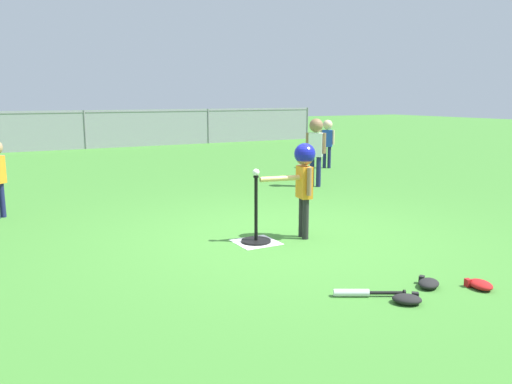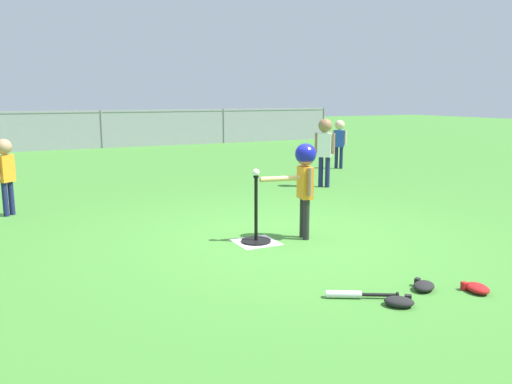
{
  "view_description": "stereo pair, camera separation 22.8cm",
  "coord_description": "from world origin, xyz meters",
  "views": [
    {
      "loc": [
        -2.92,
        -4.66,
        1.54
      ],
      "look_at": [
        -0.36,
        0.02,
        0.55
      ],
      "focal_mm": 36.08,
      "sensor_mm": 36.0,
      "label": 1
    },
    {
      "loc": [
        -2.72,
        -4.76,
        1.54
      ],
      "look_at": [
        -0.36,
        0.02,
        0.55
      ],
      "focal_mm": 36.08,
      "sensor_mm": 36.0,
      "label": 2
    }
  ],
  "objects": [
    {
      "name": "ground_plane",
      "position": [
        0.0,
        0.0,
        0.0
      ],
      "size": [
        60.0,
        60.0,
        0.0
      ],
      "primitive_type": "plane",
      "color": "#3D7A2D"
    },
    {
      "name": "home_plate",
      "position": [
        -0.36,
        0.02,
        0.0
      ],
      "size": [
        0.44,
        0.44,
        0.01
      ],
      "primitive_type": "cube",
      "color": "white",
      "rests_on": "ground_plane"
    },
    {
      "name": "batting_tee",
      "position": [
        -0.36,
        0.02,
        0.12
      ],
      "size": [
        0.32,
        0.32,
        0.72
      ],
      "color": "black",
      "rests_on": "ground_plane"
    },
    {
      "name": "baseball_on_tee",
      "position": [
        -0.36,
        0.02,
        0.76
      ],
      "size": [
        0.07,
        0.07,
        0.07
      ],
      "primitive_type": "sphere",
      "color": "white",
      "rests_on": "batting_tee"
    },
    {
      "name": "batter_child",
      "position": [
        0.18,
        -0.07,
        0.75
      ],
      "size": [
        0.62,
        0.3,
        1.05
      ],
      "color": "#262626",
      "rests_on": "ground_plane"
    },
    {
      "name": "fielder_deep_left",
      "position": [
        3.82,
        4.42,
        0.68
      ],
      "size": [
        0.24,
        0.23,
        1.05
      ],
      "color": "#191E4C",
      "rests_on": "ground_plane"
    },
    {
      "name": "fielder_near_left",
      "position": [
        2.22,
        2.59,
        0.76
      ],
      "size": [
        0.26,
        0.26,
        1.18
      ],
      "color": "#191E4C",
      "rests_on": "ground_plane"
    },
    {
      "name": "spare_bat_silver",
      "position": [
        -0.38,
        -1.71,
        0.03
      ],
      "size": [
        0.52,
        0.32,
        0.06
      ],
      "color": "silver",
      "rests_on": "ground_plane"
    },
    {
      "name": "glove_by_plate",
      "position": [
        0.25,
        -1.82,
        0.04
      ],
      "size": [
        0.27,
        0.25,
        0.07
      ],
      "color": "black",
      "rests_on": "ground_plane"
    },
    {
      "name": "glove_near_bats",
      "position": [
        0.59,
        -2.05,
        0.04
      ],
      "size": [
        0.2,
        0.25,
        0.07
      ],
      "color": "#B21919",
      "rests_on": "ground_plane"
    },
    {
      "name": "glove_tossed_aside",
      "position": [
        -0.15,
        -1.99,
        0.04
      ],
      "size": [
        0.27,
        0.26,
        0.07
      ],
      "color": "black",
      "rests_on": "ground_plane"
    },
    {
      "name": "outfield_fence",
      "position": [
        0.0,
        11.31,
        0.62
      ],
      "size": [
        16.06,
        0.06,
        1.15
      ],
      "color": "slate",
      "rests_on": "ground_plane"
    }
  ]
}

